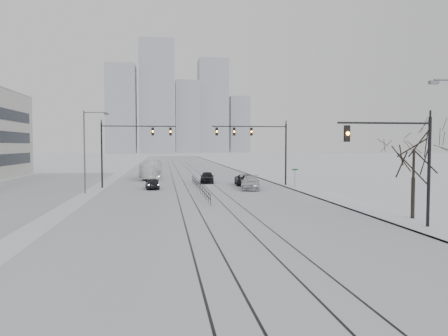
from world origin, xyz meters
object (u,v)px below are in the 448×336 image
bare_tree (414,156)px  sedan_sb_inner (152,184)px  box_truck (151,170)px  sedan_nb_far (207,177)px  sedan_nb_right (250,183)px  traffic_mast_near (405,156)px  sedan_nb_front (244,180)px  sedan_sb_outer (153,176)px

bare_tree → sedan_sb_inner: (-18.52, 24.48, -3.82)m
sedan_sb_inner → box_truck: 15.74m
box_truck → bare_tree: bearing=120.7°
sedan_nb_far → sedan_nb_right: bearing=-60.6°
bare_tree → box_truck: size_ratio=0.61×
traffic_mast_near → sedan_nb_front: size_ratio=1.41×
bare_tree → sedan_nb_front: 28.94m
bare_tree → sedan_nb_far: bearing=109.2°
sedan_nb_front → sedan_sb_outer: bearing=145.2°
sedan_sb_outer → sedan_nb_front: sedan_nb_front is taller
traffic_mast_near → bare_tree: (2.41, 3.00, -0.07)m
box_truck → sedan_nb_right: bearing=129.4°
sedan_sb_outer → sedan_nb_right: (11.77, -15.43, 0.14)m
traffic_mast_near → sedan_sb_outer: traffic_mast_near is taller
traffic_mast_near → sedan_nb_far: 36.47m
traffic_mast_near → bare_tree: bearing=51.2°
sedan_sb_outer → sedan_sb_inner: bearing=80.3°
box_truck → traffic_mast_near: bearing=116.4°
sedan_sb_outer → box_truck: size_ratio=0.39×
traffic_mast_near → sedan_nb_front: bearing=97.9°
bare_tree → sedan_sb_outer: 42.39m
sedan_nb_right → sedan_nb_far: (-4.17, 9.82, 0.01)m
sedan_nb_front → sedan_nb_right: 5.53m
bare_tree → sedan_nb_right: bearing=107.4°
traffic_mast_near → sedan_nb_right: size_ratio=1.31×
bare_tree → sedan_sb_inner: 30.93m
sedan_sb_inner → sedan_nb_front: size_ratio=0.79×
sedan_nb_far → bare_tree: bearing=-64.5°
traffic_mast_near → sedan_sb_outer: bearing=111.9°
sedan_nb_front → sedan_nb_right: (-0.30, -5.52, 0.09)m
bare_tree → sedan_sb_inner: bare_tree is taller
sedan_sb_inner → sedan_nb_right: sedan_nb_right is taller
sedan_sb_outer → box_truck: box_truck is taller
traffic_mast_near → sedan_sb_inner: bearing=120.4°
traffic_mast_near → sedan_nb_far: (-8.79, 35.20, -3.78)m
sedan_sb_outer → box_truck: (-0.29, 2.39, 0.75)m
bare_tree → sedan_sb_outer: (-18.79, 37.80, -3.86)m
sedan_sb_outer → sedan_nb_far: bearing=132.7°
sedan_nb_front → box_truck: size_ratio=0.50×
sedan_nb_front → traffic_mast_near: bearing=-77.5°
sedan_nb_right → sedan_nb_front: bearing=97.9°
bare_tree → box_truck: (-19.08, 40.19, -3.10)m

